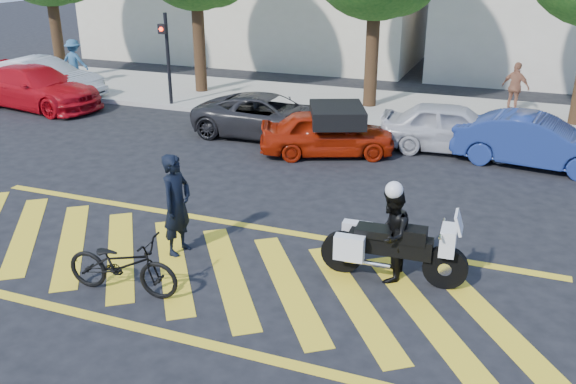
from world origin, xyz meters
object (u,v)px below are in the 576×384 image
(parked_mid_right, at_px, (453,128))
(bicycle, at_px, (122,264))
(red_convertible, at_px, (327,133))
(parked_left, at_px, (37,87))
(police_motorcycle, at_px, (391,247))
(parked_mid_left, at_px, (269,116))
(officer_bike, at_px, (177,205))
(parked_far_left, at_px, (42,79))
(parked_right, at_px, (535,141))
(officer_moto, at_px, (391,235))

(parked_mid_right, bearing_deg, bicycle, 153.14)
(red_convertible, distance_m, parked_left, 11.00)
(police_motorcycle, distance_m, parked_mid_left, 8.60)
(officer_bike, bearing_deg, parked_mid_right, -21.31)
(red_convertible, xyz_separation_m, parked_far_left, (-11.61, 2.40, 0.14))
(police_motorcycle, bearing_deg, parked_mid_right, 86.91)
(police_motorcycle, relative_size, parked_left, 0.50)
(police_motorcycle, xyz_separation_m, red_convertible, (-2.98, 5.95, 0.02))
(parked_left, bearing_deg, parked_right, -83.56)
(bicycle, bearing_deg, parked_left, 42.36)
(parked_far_left, bearing_deg, bicycle, -135.47)
(police_motorcycle, xyz_separation_m, parked_left, (-13.90, 7.30, 0.13))
(police_motorcycle, distance_m, red_convertible, 6.66)
(police_motorcycle, distance_m, officer_moto, 0.22)
(parked_mid_right, bearing_deg, red_convertible, 111.90)
(parked_far_left, xyz_separation_m, parked_right, (16.80, -1.40, -0.09))
(officer_bike, distance_m, parked_left, 12.71)
(parked_far_left, distance_m, parked_mid_right, 14.74)
(parked_far_left, bearing_deg, parked_mid_right, -95.04)
(police_motorcycle, distance_m, parked_right, 7.29)
(red_convertible, relative_size, parked_right, 0.90)
(parked_mid_right, bearing_deg, parked_far_left, 82.75)
(parked_far_left, bearing_deg, officer_bike, -130.54)
(parked_far_left, bearing_deg, parked_left, -147.84)
(officer_moto, xyz_separation_m, parked_far_left, (-14.58, 8.35, -0.06))
(parked_mid_right, bearing_deg, officer_moto, 175.32)
(bicycle, bearing_deg, red_convertible, -11.48)
(police_motorcycle, relative_size, parked_right, 0.62)
(parked_left, xyz_separation_m, parked_mid_right, (14.01, 0.13, -0.05))
(parked_mid_left, relative_size, parked_right, 1.12)
(officer_bike, distance_m, bicycle, 1.62)
(officer_moto, height_order, parked_mid_right, officer_moto)
(officer_moto, height_order, red_convertible, officer_moto)
(bicycle, relative_size, parked_right, 0.48)
(parked_far_left, xyz_separation_m, parked_mid_left, (9.53, -1.40, -0.13))
(officer_moto, xyz_separation_m, parked_mid_right, (0.13, 7.43, -0.14))
(parked_left, bearing_deg, officer_moto, -110.05)
(parked_far_left, height_order, parked_left, parked_far_left)
(officer_moto, relative_size, parked_mid_right, 0.41)
(bicycle, height_order, police_motorcycle, police_motorcycle)
(parked_mid_left, bearing_deg, parked_left, 86.80)
(parked_left, bearing_deg, parked_far_left, 41.31)
(officer_moto, distance_m, parked_left, 15.68)
(officer_moto, relative_size, red_convertible, 0.45)
(red_convertible, bearing_deg, parked_far_left, 56.27)
(parked_right, bearing_deg, red_convertible, 108.59)
(parked_left, bearing_deg, parked_mid_left, -84.57)
(red_convertible, bearing_deg, parked_mid_right, -86.48)
(parked_mid_left, xyz_separation_m, parked_mid_right, (5.18, 0.48, 0.05))
(parked_far_left, bearing_deg, parked_right, -96.23)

